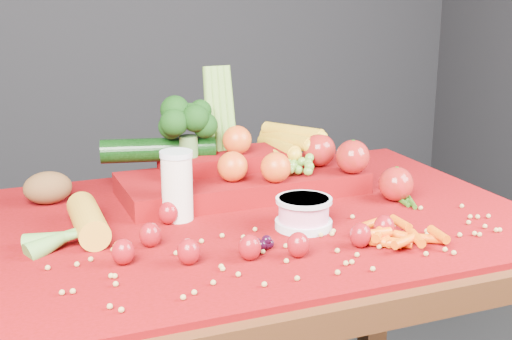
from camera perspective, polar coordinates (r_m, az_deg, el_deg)
name	(u,v)px	position (r m, az deg, el deg)	size (l,w,h in m)	color
table	(260,265)	(1.45, 0.30, -7.64)	(1.10, 0.80, 0.75)	#3D210D
red_cloth	(260,218)	(1.41, 0.30, -3.88)	(1.05, 0.75, 0.01)	maroon
milk_glass	(177,183)	(1.38, -6.34, -1.05)	(0.06, 0.06, 0.14)	silver
yogurt_bowl	(304,212)	(1.34, 3.84, -3.36)	(0.11, 0.11, 0.06)	silver
strawberry_scatter	(223,235)	(1.24, -2.62, -5.24)	(0.54, 0.28, 0.05)	maroon
dark_grape_cluster	(259,246)	(1.22, 0.27, -6.09)	(0.06, 0.05, 0.03)	black
soybean_scatter	(304,249)	(1.24, 3.84, -6.30)	(0.84, 0.24, 0.01)	tan
corn_ear	(72,232)	(1.30, -14.52, -4.80)	(0.18, 0.23, 0.06)	gold
potato	(48,188)	(1.53, -16.33, -1.38)	(0.10, 0.07, 0.07)	brown
baby_carrot_pile	(399,232)	(1.30, 11.35, -4.89)	(0.17, 0.17, 0.03)	#E15307
green_bean_pile	(402,196)	(1.55, 11.60, -2.02)	(0.14, 0.12, 0.01)	#285413
produce_mound	(248,166)	(1.55, -0.64, 0.34)	(0.60, 0.36, 0.27)	maroon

